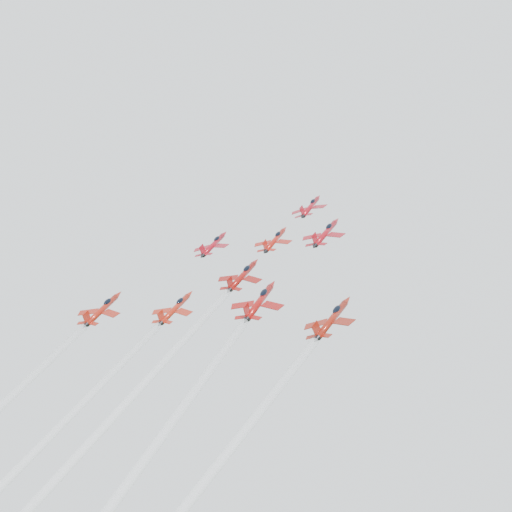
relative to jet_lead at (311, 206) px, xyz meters
The scene contains 7 objects.
jet_lead is the anchor object (origin of this frame).
jet_row2_left 23.45m from the jet_lead, 145.76° to the right, with size 9.08×11.27×8.31m.
jet_row2_center 16.15m from the jet_lead, 96.45° to the right, with size 8.72×10.82×7.97m.
jet_row2_right 18.25m from the jet_lead, 51.01° to the right, with size 9.45×11.73×8.64m.
jet_center 76.74m from the jet_lead, 91.31° to the right, with size 9.39×83.91×60.33m.
jet_rear_left 86.22m from the jet_lead, 98.58° to the right, with size 8.91×79.60×57.23m.
jet_rear_right 90.60m from the jet_lead, 83.93° to the right, with size 10.07×90.01×64.71m.
Camera 1 is at (76.63, -116.92, 125.06)m, focal length 50.00 mm.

